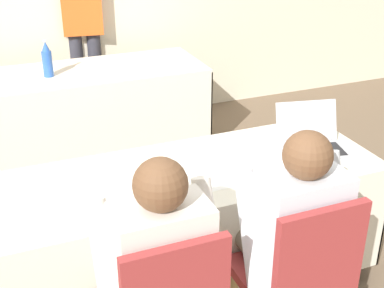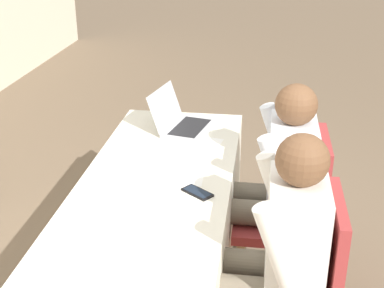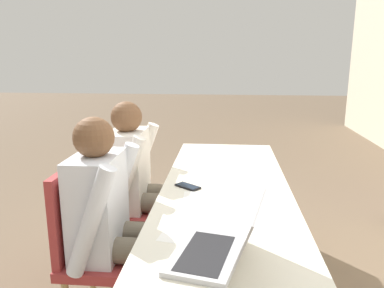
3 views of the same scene
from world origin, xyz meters
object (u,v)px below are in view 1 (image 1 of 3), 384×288
water_bottle (47,60)px  person_red_shirt (83,26)px  chair_near_right (299,275)px  laptop (312,143)px  cell_phone (197,193)px  person_checkered_shirt (157,265)px  person_white_shirt (289,231)px

water_bottle → person_red_shirt: (0.42, 0.70, 0.07)m
chair_near_right → water_bottle: bearing=-75.0°
laptop → cell_phone: (-0.75, -0.19, -0.04)m
cell_phone → person_red_shirt: 2.71m
cell_phone → person_checkered_shirt: bearing=-95.0°
person_white_shirt → person_red_shirt: (-0.24, 3.05, 0.25)m
water_bottle → chair_near_right: 2.57m
water_bottle → chair_near_right: bearing=-75.0°
laptop → water_bottle: size_ratio=1.45×
laptop → chair_near_right: (-0.47, -0.64, -0.26)m
cell_phone → water_bottle: (-0.37, 2.01, 0.12)m
laptop → person_red_shirt: (-0.70, 2.52, 0.15)m
chair_near_right → person_checkered_shirt: bearing=-9.7°
person_red_shirt → chair_near_right: bearing=-76.0°
person_checkered_shirt → person_white_shirt: size_ratio=1.00×
cell_phone → person_checkered_shirt: size_ratio=0.13×
water_bottle → person_checkered_shirt: bearing=-88.7°
cell_phone → person_white_shirt: size_ratio=0.13×
person_checkered_shirt → laptop: bearing=-153.4°
cell_phone → water_bottle: size_ratio=0.57×
person_white_shirt → person_red_shirt: 3.07m
person_white_shirt → person_red_shirt: bearing=-85.5°
person_checkered_shirt → person_red_shirt: bearing=-96.9°
water_bottle → chair_near_right: water_bottle is taller
water_bottle → person_checkered_shirt: size_ratio=0.24×
laptop → water_bottle: (-1.12, 1.82, 0.08)m
laptop → person_white_shirt: 0.72m
laptop → person_checkered_shirt: bearing=-141.3°
laptop → person_checkered_shirt: person_checkered_shirt is taller
laptop → person_checkered_shirt: (-1.07, -0.54, -0.10)m
water_bottle → person_checkered_shirt: person_checkered_shirt is taller
person_checkered_shirt → chair_near_right: bearing=170.3°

